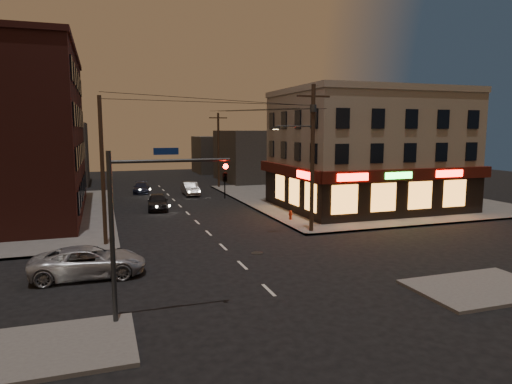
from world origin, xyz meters
name	(u,v)px	position (x,y,z in m)	size (l,w,h in m)	color
ground	(242,265)	(0.00, 0.00, 0.00)	(120.00, 120.00, 0.00)	black
sidewalk_ne	(353,198)	(18.00, 19.00, 0.07)	(24.00, 28.00, 0.15)	#514F4C
pizza_building	(367,150)	(15.93, 13.43, 5.35)	(15.85, 12.85, 10.50)	gray
bg_building_ne_a	(258,156)	(14.00, 38.00, 3.50)	(10.00, 12.00, 7.00)	#3F3D3A
bg_building_nw	(51,154)	(-13.00, 42.00, 4.00)	(9.00, 10.00, 8.00)	#3F3D3A
bg_building_ne_b	(220,155)	(12.00, 52.00, 3.00)	(8.00, 8.00, 6.00)	#3F3D3A
utility_pole_main	(311,150)	(6.68, 5.80, 5.76)	(4.20, 0.44, 10.00)	#382619
utility_pole_far	(218,150)	(6.80, 32.00, 4.65)	(0.26, 0.26, 9.00)	#382619
utility_pole_west	(103,171)	(-6.80, 6.50, 4.65)	(0.24, 0.24, 9.00)	#382619
traffic_signal	(141,212)	(-5.57, -5.60, 4.16)	(4.49, 0.32, 6.47)	#333538
suv_cross	(89,262)	(-7.64, 0.60, 0.75)	(2.48, 5.38, 1.50)	#96979E
sedan_near	(158,202)	(-2.21, 18.62, 0.74)	(1.75, 4.35, 1.48)	black
sedan_mid	(190,189)	(2.30, 26.87, 0.71)	(1.50, 4.31, 1.42)	slate
sedan_far	(141,188)	(-2.69, 30.26, 0.60)	(1.68, 4.13, 1.20)	black
fire_hydrant	(290,214)	(7.01, 9.97, 0.55)	(0.32, 0.32, 0.73)	maroon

